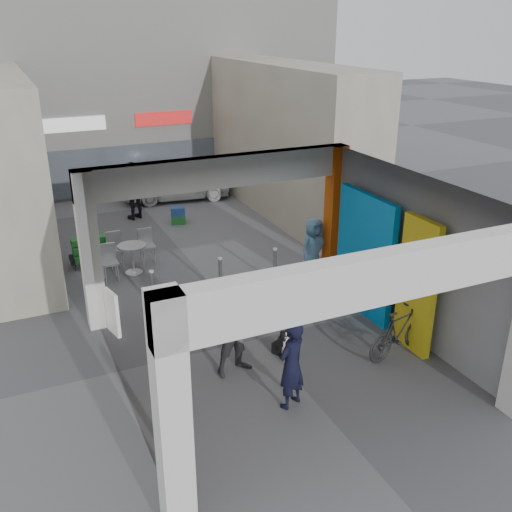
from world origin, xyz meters
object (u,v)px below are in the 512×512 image
cafe_set (126,258)px  bicycle_rear (399,332)px  man_with_dog (291,365)px  man_back_turned (239,329)px  border_collie (283,345)px  man_elderly (313,249)px  produce_stand (92,255)px  white_van (176,181)px  man_crates (134,191)px  bicycle_front (343,292)px

cafe_set → bicycle_rear: (4.05, -6.49, 0.17)m
man_with_dog → man_back_turned: 1.39m
border_collie → man_back_turned: size_ratio=0.34×
man_elderly → bicycle_rear: size_ratio=0.98×
produce_stand → man_elderly: man_elderly is taller
bicycle_rear → white_van: 12.31m
white_van → man_crates: bearing=138.6°
man_crates → bicycle_front: (2.76, -8.61, -0.49)m
border_collie → man_with_dog: 1.69m
man_crates → produce_stand: bearing=37.4°
border_collie → cafe_set: bearing=84.8°
man_crates → bicycle_rear: 11.00m
bicycle_front → white_van: (-0.83, 10.26, 0.19)m
cafe_set → white_van: size_ratio=0.39×
border_collie → man_elderly: (2.39, 3.00, 0.58)m
man_with_dog → white_van: (1.87, 12.84, -0.14)m
man_crates → white_van: 2.56m
produce_stand → border_collie: bearing=-89.1°
border_collie → man_crates: (-0.65, 9.72, 0.73)m
man_back_turned → produce_stand: bearing=96.5°
bicycle_front → produce_stand: bearing=41.6°
white_van → produce_stand: bearing=150.3°
produce_stand → border_collie: size_ratio=1.87×
man_elderly → bicycle_front: 1.94m
produce_stand → man_elderly: (5.08, -3.27, 0.52)m
cafe_set → man_with_dog: (1.31, -7.06, 0.49)m
man_elderly → bicycle_front: bearing=-111.0°
border_collie → man_elderly: 3.88m
man_back_turned → man_elderly: (3.39, 3.14, -0.10)m
cafe_set → bicycle_rear: bearing=-58.1°
man_back_turned → border_collie: bearing=0.1°
cafe_set → bicycle_rear: 7.65m
produce_stand → bicycle_rear: (4.83, -7.18, 0.20)m
man_crates → bicycle_front: size_ratio=1.04×
border_collie → bicycle_front: 2.39m
man_with_dog → man_elderly: man_elderly is taller
cafe_set → man_with_dog: 7.20m
bicycle_rear → white_van: (-0.86, 12.28, 0.17)m
border_collie → man_crates: 9.77m
man_back_turned → bicycle_rear: (3.14, -0.76, -0.42)m
produce_stand → man_back_turned: size_ratio=0.63×
cafe_set → man_with_dog: size_ratio=0.96×
border_collie → man_elderly: man_elderly is taller
border_collie → man_crates: man_crates is taller
cafe_set → produce_stand: 1.04m
produce_stand → man_with_dog: man_with_dog is taller
man_elderly → bicycle_front: (-0.28, -1.89, -0.33)m
produce_stand → bicycle_front: (4.80, -5.16, 0.19)m
border_collie → bicycle_front: bearing=3.7°
border_collie → man_elderly: size_ratio=0.38×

